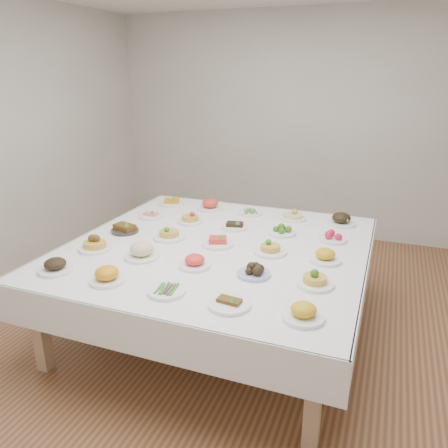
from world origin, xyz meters
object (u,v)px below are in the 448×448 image
(dish_24, at_px, (341,217))
(dish_0, at_px, (55,263))
(dish_12, at_px, (218,239))
(display_table, at_px, (217,252))

(dish_24, bearing_deg, dish_0, -135.14)
(dish_0, bearing_deg, dish_12, 44.69)
(display_table, distance_m, dish_24, 1.23)
(dish_0, bearing_deg, display_table, 44.64)
(dish_12, height_order, dish_24, dish_24)
(dish_24, bearing_deg, display_table, -134.92)
(dish_12, xyz_separation_m, dish_24, (0.86, 0.86, 0.02))
(display_table, xyz_separation_m, dish_12, (0.00, 0.00, 0.11))
(dish_0, xyz_separation_m, dish_12, (0.87, 0.86, -0.01))
(display_table, distance_m, dish_12, 0.11)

